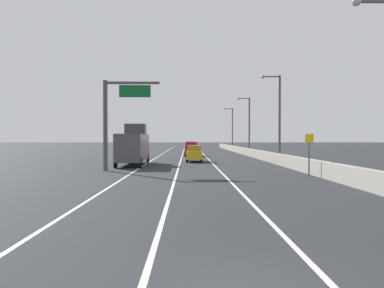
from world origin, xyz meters
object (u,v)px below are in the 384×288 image
car_white_2 (190,145)px  box_truck (133,146)px  speed_advisory_sign (309,152)px  lamp_post_right_second (277,112)px  overhead_sign_gantry (114,114)px  car_yellow_0 (194,153)px  lamp_post_right_third (248,121)px  lamp_post_right_fourth (231,126)px  car_red_1 (191,149)px

car_white_2 → box_truck: 58.59m
speed_advisory_sign → car_white_2: 70.43m
speed_advisory_sign → car_white_2: bearing=96.5°
speed_advisory_sign → lamp_post_right_second: 14.18m
overhead_sign_gantry → car_yellow_0: (6.89, 11.78, -3.79)m
lamp_post_right_third → lamp_post_right_fourth: same height
lamp_post_right_third → lamp_post_right_fourth: 21.80m
lamp_post_right_second → lamp_post_right_third: bearing=89.0°
overhead_sign_gantry → lamp_post_right_fourth: bearing=73.1°
lamp_post_right_third → car_white_2: bearing=105.1°
lamp_post_right_third → car_white_2: (-9.34, 34.52, -4.55)m
car_red_1 → car_yellow_0: bearing=-88.7°
lamp_post_right_third → box_truck: lamp_post_right_third is taller
lamp_post_right_second → car_white_2: size_ratio=2.31×
box_truck → car_yellow_0: bearing=39.9°
car_red_1 → car_white_2: bearing=89.9°
car_red_1 → lamp_post_right_second: bearing=-61.2°
car_red_1 → lamp_post_right_fourth: bearing=71.3°
speed_advisory_sign → box_truck: 18.20m
overhead_sign_gantry → speed_advisory_sign: size_ratio=2.50×
lamp_post_right_second → car_yellow_0: size_ratio=1.99×
lamp_post_right_second → lamp_post_right_fourth: 43.60m
lamp_post_right_second → lamp_post_right_fourth: same height
speed_advisory_sign → car_red_1: size_ratio=0.66×
car_yellow_0 → lamp_post_right_third: bearing=63.8°
car_white_2 → car_yellow_0: bearing=-89.7°
lamp_post_right_third → lamp_post_right_fourth: bearing=90.4°
lamp_post_right_third → car_yellow_0: bearing=-116.2°
lamp_post_right_fourth → car_red_1: 29.08m
car_white_2 → speed_advisory_sign: bearing=-83.5°
box_truck → lamp_post_right_second: bearing=7.4°
overhead_sign_gantry → car_yellow_0: bearing=59.7°
overhead_sign_gantry → car_white_2: size_ratio=1.83×
lamp_post_right_third → box_truck: (-15.35, -23.75, -3.55)m
overhead_sign_gantry → car_white_2: (6.65, 64.83, -3.81)m
lamp_post_right_third → box_truck: 28.50m
car_red_1 → car_white_2: car_red_1 is taller
overhead_sign_gantry → car_white_2: bearing=84.1°
speed_advisory_sign → car_yellow_0: (-7.70, 16.92, -0.82)m
lamp_post_right_second → lamp_post_right_fourth: size_ratio=1.00×
car_yellow_0 → car_red_1: 13.12m
lamp_post_right_fourth → car_yellow_0: bearing=-102.5°
lamp_post_right_second → car_white_2: 57.21m
lamp_post_right_third → lamp_post_right_fourth: (-0.15, 21.80, 0.00)m
speed_advisory_sign → car_red_1: speed_advisory_sign is taller
overhead_sign_gantry → speed_advisory_sign: overhead_sign_gantry is taller
lamp_post_right_second → car_yellow_0: (-8.73, 3.27, -4.53)m
speed_advisory_sign → lamp_post_right_third: lamp_post_right_third is taller
car_yellow_0 → box_truck: 8.20m
lamp_post_right_second → overhead_sign_gantry: bearing=-151.4°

